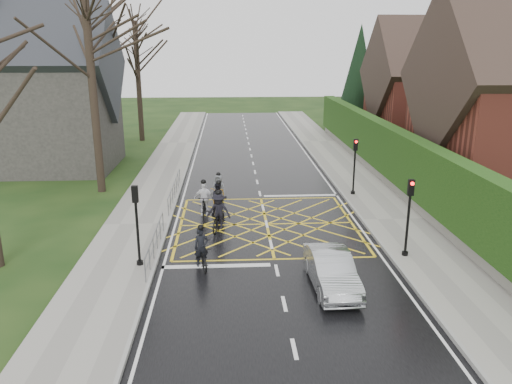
{
  "coord_description": "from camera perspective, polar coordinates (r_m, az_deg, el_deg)",
  "views": [
    {
      "loc": [
        -1.72,
        -21.84,
        8.02
      ],
      "look_at": [
        -0.44,
        0.95,
        1.3
      ],
      "focal_mm": 35.0,
      "sensor_mm": 36.0,
      "label": 1
    }
  ],
  "objects": [
    {
      "name": "sidewalk_right",
      "position": [
        24.49,
        15.38,
        -3.14
      ],
      "size": [
        3.0,
        80.0,
        0.15
      ],
      "primitive_type": "cube",
      "color": "gray",
      "rests_on": "ground"
    },
    {
      "name": "house_far",
      "position": [
        43.26,
        19.54,
        10.63
      ],
      "size": [
        9.8,
        8.8,
        10.3
      ],
      "color": "maroon",
      "rests_on": "ground"
    },
    {
      "name": "stone_wall",
      "position": [
        30.39,
        15.07,
        1.21
      ],
      "size": [
        0.5,
        38.0,
        0.7
      ],
      "primitive_type": "cube",
      "color": "slate",
      "rests_on": "ground"
    },
    {
      "name": "hedge",
      "position": [
        29.99,
        15.31,
        4.44
      ],
      "size": [
        0.9,
        38.0,
        2.8
      ],
      "primitive_type": "cube",
      "color": "black",
      "rests_on": "stone_wall"
    },
    {
      "name": "church",
      "position": [
        35.98,
        -22.75,
        10.23
      ],
      "size": [
        8.8,
        7.8,
        11.0
      ],
      "color": "#2D2B28",
      "rests_on": "ground"
    },
    {
      "name": "road",
      "position": [
        23.33,
        1.22,
        -3.69
      ],
      "size": [
        9.0,
        80.0,
        0.01
      ],
      "primitive_type": "cube",
      "color": "black",
      "rests_on": "ground"
    },
    {
      "name": "tree_far",
      "position": [
        44.5,
        -13.47,
        14.91
      ],
      "size": [
        8.4,
        8.4,
        10.4
      ],
      "color": "black",
      "rests_on": "ground"
    },
    {
      "name": "car",
      "position": [
        17.44,
        8.62,
        -8.87
      ],
      "size": [
        1.46,
        3.86,
        1.26
      ],
      "primitive_type": "imported",
      "rotation": [
        0.0,
        0.0,
        0.03
      ],
      "color": "#A8ACAF",
      "rests_on": "ground"
    },
    {
      "name": "conifer",
      "position": [
        49.53,
        11.67,
        12.57
      ],
      "size": [
        4.6,
        4.6,
        10.0
      ],
      "color": "black",
      "rests_on": "ground"
    },
    {
      "name": "traffic_light_se",
      "position": [
        19.95,
        16.99,
        -2.93
      ],
      "size": [
        0.24,
        0.31,
        3.21
      ],
      "rotation": [
        0.0,
        0.0,
        3.14
      ],
      "color": "black",
      "rests_on": "ground"
    },
    {
      "name": "cyclist_mid",
      "position": [
        22.56,
        -4.28,
        -2.65
      ],
      "size": [
        1.2,
        1.99,
        1.83
      ],
      "rotation": [
        0.0,
        0.0,
        -0.23
      ],
      "color": "black",
      "rests_on": "ground"
    },
    {
      "name": "railing_south",
      "position": [
        19.93,
        -11.49,
        -5.23
      ],
      "size": [
        0.05,
        5.04,
        1.03
      ],
      "color": "slate",
      "rests_on": "ground"
    },
    {
      "name": "sidewalk_left",
      "position": [
        23.63,
        -13.48,
        -3.71
      ],
      "size": [
        3.0,
        80.0,
        0.15
      ],
      "primitive_type": "cube",
      "color": "gray",
      "rests_on": "ground"
    },
    {
      "name": "railing_north",
      "position": [
        26.99,
        -9.32,
        0.64
      ],
      "size": [
        0.05,
        6.04,
        1.03
      ],
      "color": "slate",
      "rests_on": "ground"
    },
    {
      "name": "tree_near",
      "position": [
        28.78,
        -18.55,
        15.38
      ],
      "size": [
        9.24,
        9.24,
        11.44
      ],
      "color": "black",
      "rests_on": "ground"
    },
    {
      "name": "traffic_light_ne",
      "position": [
        27.65,
        11.17,
        2.8
      ],
      "size": [
        0.24,
        0.31,
        3.21
      ],
      "rotation": [
        0.0,
        0.0,
        3.14
      ],
      "color": "black",
      "rests_on": "ground"
    },
    {
      "name": "tree_mid",
      "position": [
        36.79,
        -16.94,
        16.69
      ],
      "size": [
        10.08,
        10.08,
        12.48
      ],
      "color": "black",
      "rests_on": "ground"
    },
    {
      "name": "cyclist_front",
      "position": [
        24.43,
        -5.97,
        -1.19
      ],
      "size": [
        0.99,
        1.83,
        1.82
      ],
      "rotation": [
        0.0,
        0.0,
        -0.02
      ],
      "color": "black",
      "rests_on": "ground"
    },
    {
      "name": "ground",
      "position": [
        23.33,
        1.22,
        -3.7
      ],
      "size": [
        120.0,
        120.0,
        0.0
      ],
      "primitive_type": "plane",
      "color": "black",
      "rests_on": "ground"
    },
    {
      "name": "cyclist_rear",
      "position": [
        18.93,
        -6.26,
        -6.98
      ],
      "size": [
        1.04,
        1.8,
        1.66
      ],
      "rotation": [
        0.0,
        0.0,
        0.28
      ],
      "color": "black",
      "rests_on": "ground"
    },
    {
      "name": "traffic_light_sw",
      "position": [
        18.78,
        -13.41,
        -3.85
      ],
      "size": [
        0.24,
        0.31,
        3.21
      ],
      "color": "black",
      "rests_on": "ground"
    },
    {
      "name": "cyclist_back",
      "position": [
        24.35,
        -4.24,
        -1.19
      ],
      "size": [
        0.88,
        1.84,
        1.79
      ],
      "rotation": [
        0.0,
        0.0,
        0.14
      ],
      "color": "black",
      "rests_on": "ground"
    },
    {
      "name": "cyclist_lead",
      "position": [
        26.48,
        -4.28,
        0.01
      ],
      "size": [
        1.04,
        1.77,
        1.63
      ],
      "rotation": [
        0.0,
        0.0,
        -0.29
      ],
      "color": "#BF7E17",
      "rests_on": "ground"
    }
  ]
}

